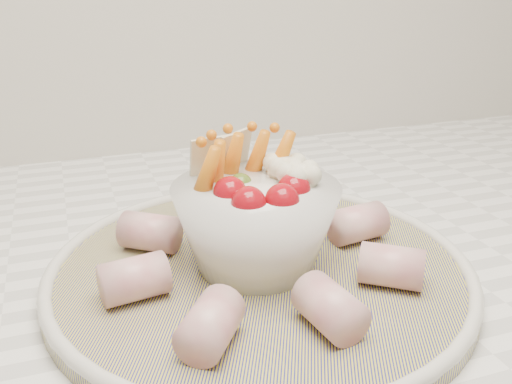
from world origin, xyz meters
name	(u,v)px	position (x,y,z in m)	size (l,w,h in m)	color
serving_platter	(260,269)	(-0.01, 1.35, 0.93)	(0.49, 0.49, 0.02)	navy
veggie_bowl	(256,220)	(-0.01, 1.35, 0.98)	(0.14, 0.14, 0.12)	white
cured_meat_rolls	(259,248)	(-0.01, 1.35, 0.95)	(0.27, 0.28, 0.04)	#BF5764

